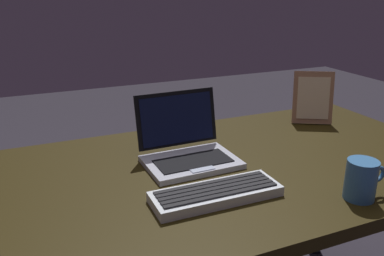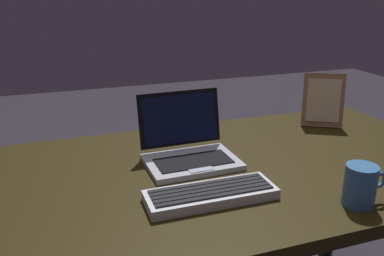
{
  "view_description": "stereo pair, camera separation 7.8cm",
  "coord_description": "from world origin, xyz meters",
  "px_view_note": "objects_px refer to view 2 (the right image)",
  "views": [
    {
      "loc": [
        -0.42,
        -0.96,
        1.22
      ],
      "look_at": [
        0.01,
        0.03,
        0.84
      ],
      "focal_mm": 38.24,
      "sensor_mm": 36.0,
      "label": 1
    },
    {
      "loc": [
        -0.35,
        -0.99,
        1.22
      ],
      "look_at": [
        0.01,
        0.03,
        0.84
      ],
      "focal_mm": 38.24,
      "sensor_mm": 36.0,
      "label": 2
    }
  ],
  "objects_px": {
    "external_keyboard": "(211,194)",
    "coffee_mug": "(361,185)",
    "photo_frame": "(323,100)",
    "laptop_front": "(188,149)"
  },
  "relations": [
    {
      "from": "photo_frame",
      "to": "coffee_mug",
      "type": "height_order",
      "value": "photo_frame"
    },
    {
      "from": "external_keyboard",
      "to": "photo_frame",
      "type": "height_order",
      "value": "photo_frame"
    },
    {
      "from": "laptop_front",
      "to": "external_keyboard",
      "type": "height_order",
      "value": "laptop_front"
    },
    {
      "from": "photo_frame",
      "to": "coffee_mug",
      "type": "distance_m",
      "value": 0.59
    },
    {
      "from": "laptop_front",
      "to": "photo_frame",
      "type": "height_order",
      "value": "photo_frame"
    },
    {
      "from": "external_keyboard",
      "to": "coffee_mug",
      "type": "distance_m",
      "value": 0.36
    },
    {
      "from": "photo_frame",
      "to": "coffee_mug",
      "type": "bearing_deg",
      "value": -117.31
    },
    {
      "from": "laptop_front",
      "to": "coffee_mug",
      "type": "relative_size",
      "value": 2.34
    },
    {
      "from": "coffee_mug",
      "to": "external_keyboard",
      "type": "bearing_deg",
      "value": 157.0
    },
    {
      "from": "laptop_front",
      "to": "external_keyboard",
      "type": "relative_size",
      "value": 0.83
    }
  ]
}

